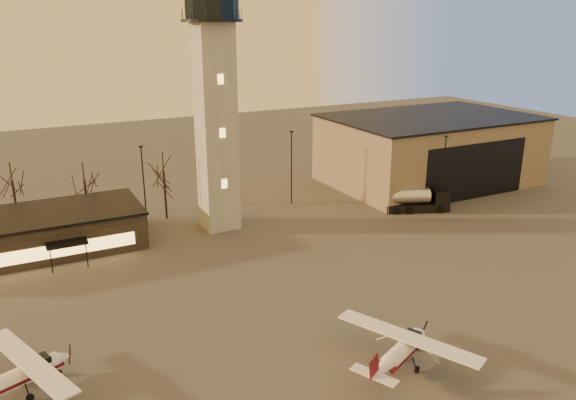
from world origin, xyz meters
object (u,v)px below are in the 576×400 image
Objects in this scene: terminal at (21,235)px; cessna_rear at (26,377)px; control_tower at (215,92)px; hangar at (429,149)px; cessna_front at (404,351)px; fuel_truck at (416,202)px.

terminal is 2.31× the size of cessna_rear.
control_tower is 26.24m from terminal.
control_tower is at bearing -5.15° from terminal.
cessna_front is at bearing -132.44° from hangar.
terminal is 2.35× the size of cessna_front.
fuel_truck reaches higher than cessna_rear.
hangar is 65.56m from cessna_rear.
control_tower reaches higher than cessna_front.
hangar is 50.81m from cessna_front.
terminal reaches higher than cessna_front.
hangar reaches higher than cessna_front.
hangar is 3.50× the size of fuel_truck.
fuel_truck is at bearing -0.71° from cessna_rear.
hangar is at bearing 4.60° from cessna_rear.
terminal is at bearing 66.75° from cessna_rear.
control_tower reaches higher than fuel_truck.
hangar is at bearing 65.83° from fuel_truck.
control_tower reaches higher than cessna_rear.
control_tower is 36.76m from cessna_front.
fuel_truck is at bearing -136.08° from hangar.
hangar reaches higher than cessna_rear.
cessna_rear is at bearing 134.52° from cessna_front.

